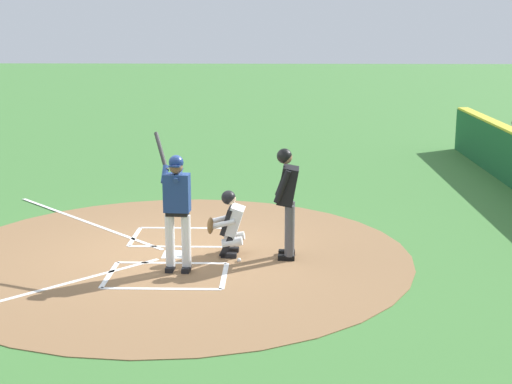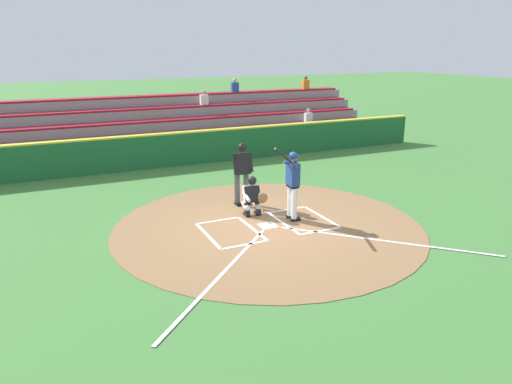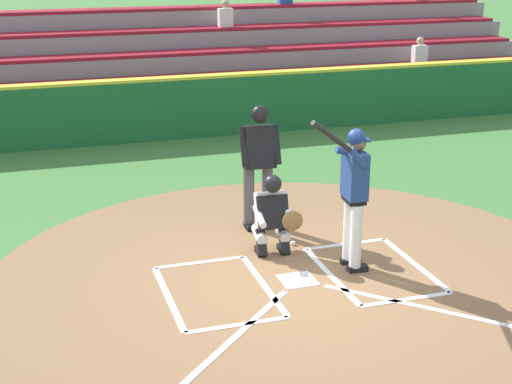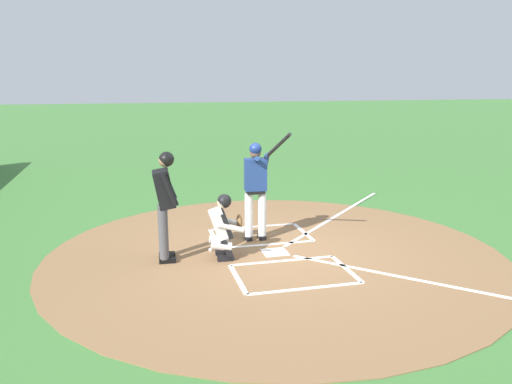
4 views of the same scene
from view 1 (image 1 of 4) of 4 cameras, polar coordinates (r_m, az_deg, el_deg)
The scene contains 7 objects.
ground_plane at distance 12.58m, azimuth -6.26°, elevation -4.92°, with size 120.00×120.00×0.00m, color #427A38.
dirt_circle at distance 12.58m, azimuth -6.26°, elevation -4.89°, with size 8.00×8.00×0.01m, color olive.
home_plate_and_chalk at distance 12.73m, azimuth -10.21°, elevation -4.77°, with size 7.93×4.91×0.01m.
batter at distance 11.51m, azimuth -6.19°, elevation -0.92°, with size 0.96×0.67×2.13m.
catcher at distance 12.34m, azimuth -2.07°, elevation -2.34°, with size 0.59×0.64×1.13m.
plate_umpire at distance 12.10m, azimuth 2.46°, elevation -0.28°, with size 0.59×0.43×1.86m.
baseball at distance 12.15m, azimuth -1.32°, elevation -5.31°, with size 0.07×0.07×0.07m, color white.
Camera 1 is at (-11.86, -1.68, 3.86)m, focal length 51.45 mm.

